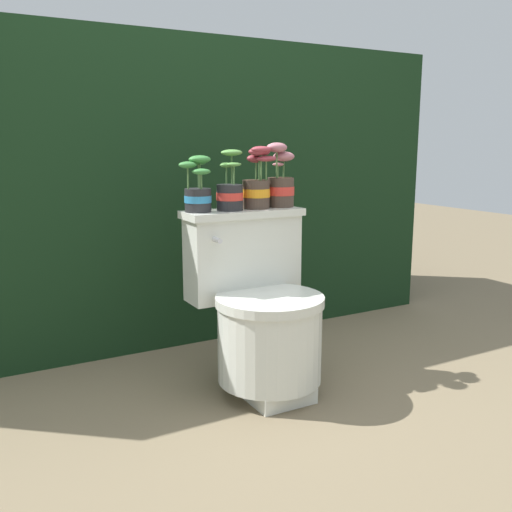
{
  "coord_description": "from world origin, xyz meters",
  "views": [
    {
      "loc": [
        -1.02,
        -1.86,
        0.99
      ],
      "look_at": [
        0.07,
        0.1,
        0.55
      ],
      "focal_mm": 40.0,
      "sensor_mm": 36.0,
      "label": 1
    }
  ],
  "objects_px": {
    "potted_plant_midleft": "(230,191)",
    "potted_plant_middle": "(257,184)",
    "potted_plant_midright": "(281,183)",
    "potted_plant_left": "(198,191)",
    "toilet": "(261,313)"
  },
  "relations": [
    {
      "from": "potted_plant_midleft",
      "to": "potted_plant_middle",
      "type": "height_order",
      "value": "potted_plant_middle"
    },
    {
      "from": "potted_plant_midleft",
      "to": "potted_plant_midright",
      "type": "height_order",
      "value": "potted_plant_midright"
    },
    {
      "from": "toilet",
      "to": "potted_plant_left",
      "type": "relative_size",
      "value": 3.25
    },
    {
      "from": "toilet",
      "to": "potted_plant_midleft",
      "type": "bearing_deg",
      "value": 110.06
    },
    {
      "from": "potted_plant_left",
      "to": "potted_plant_midleft",
      "type": "distance_m",
      "value": 0.14
    },
    {
      "from": "potted_plant_midright",
      "to": "potted_plant_midleft",
      "type": "bearing_deg",
      "value": -177.35
    },
    {
      "from": "toilet",
      "to": "potted_plant_left",
      "type": "xyz_separation_m",
      "value": [
        -0.19,
        0.17,
        0.49
      ]
    },
    {
      "from": "potted_plant_left",
      "to": "potted_plant_middle",
      "type": "distance_m",
      "value": 0.27
    },
    {
      "from": "potted_plant_midright",
      "to": "potted_plant_middle",
      "type": "bearing_deg",
      "value": -176.46
    },
    {
      "from": "potted_plant_middle",
      "to": "potted_plant_midright",
      "type": "height_order",
      "value": "potted_plant_midright"
    },
    {
      "from": "potted_plant_middle",
      "to": "potted_plant_midright",
      "type": "distance_m",
      "value": 0.12
    },
    {
      "from": "potted_plant_midleft",
      "to": "potted_plant_left",
      "type": "bearing_deg",
      "value": 175.11
    },
    {
      "from": "potted_plant_midleft",
      "to": "potted_plant_midright",
      "type": "bearing_deg",
      "value": 2.65
    },
    {
      "from": "toilet",
      "to": "potted_plant_left",
      "type": "bearing_deg",
      "value": 138.97
    },
    {
      "from": "toilet",
      "to": "potted_plant_middle",
      "type": "bearing_deg",
      "value": 66.17
    }
  ]
}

